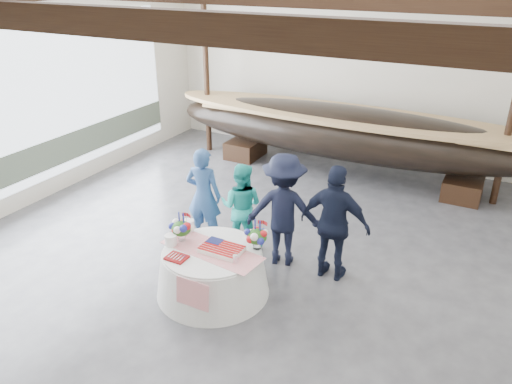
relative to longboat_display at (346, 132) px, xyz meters
The scene contains 12 objects.
floor 4.80m from the longboat_display, 92.93° to the right, with size 10.00×12.00×0.01m, color #3D3D42.
wall_back 1.80m from the longboat_display, 100.32° to the left, with size 10.00×0.02×4.50m, color silver.
wall_left 7.13m from the longboat_display, 138.22° to the right, with size 0.02×12.00×4.50m, color silver.
pavilion_structure 4.88m from the longboat_display, 93.54° to the right, with size 9.80×11.76×4.50m.
open_bay 6.41m from the longboat_display, 144.64° to the right, with size 0.03×7.00×3.20m.
longboat_display is the anchor object (origin of this frame).
banquet_table 5.38m from the longboat_display, 92.85° to the right, with size 1.70×1.70×0.73m.
tabletop_items 5.20m from the longboat_display, 93.40° to the right, with size 1.63×1.05×0.40m.
guest_woman_blue 4.23m from the longboat_display, 107.03° to the right, with size 0.64×0.42×1.74m, color navy.
guest_woman_teal 3.98m from the longboat_display, 97.90° to the right, with size 0.75×0.59×1.55m, color #21AFA4.
guest_man_left 4.06m from the longboat_display, 85.73° to the right, with size 1.23×0.71×1.91m, color black.
guest_man_right 4.26m from the longboat_display, 73.90° to the right, with size 1.11×0.46×1.89m, color black.
Camera 1 is at (3.47, -5.90, 4.58)m, focal length 35.00 mm.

